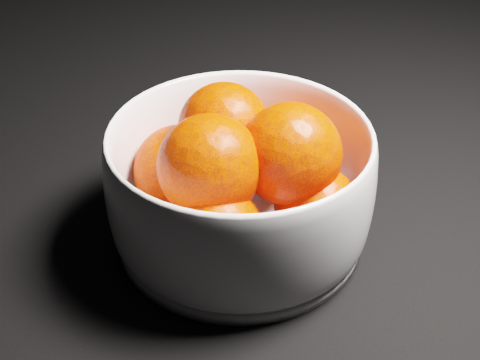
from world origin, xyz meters
TOP-DOWN VIEW (x-y plane):
  - ground at (0.00, 0.00)m, footprint 3.00×3.00m
  - bowl at (-0.25, 0.00)m, footprint 0.19×0.19m
  - orange_pile at (-0.25, 0.00)m, footprint 0.16×0.16m

SIDE VIEW (x-z plane):
  - ground at x=0.00m, z-range 0.00..0.00m
  - bowl at x=-0.25m, z-range 0.00..0.09m
  - orange_pile at x=-0.25m, z-range 0.01..0.11m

